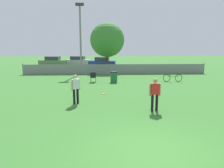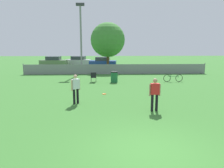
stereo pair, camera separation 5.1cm
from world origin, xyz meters
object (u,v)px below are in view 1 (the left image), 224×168
parked_car_silver (78,61)px  light_pole (80,32)px  player_thrower_red (155,92)px  frisbee_disc (104,94)px  player_receiver_white (76,87)px  bicycle_sideline (173,78)px  trash_bin (114,77)px  folding_chair_sideline (93,77)px  parked_car_olive (53,61)px  parked_car_blue (102,62)px  tree_near_pole (107,40)px

parked_car_silver → light_pole: bearing=-70.3°
player_thrower_red → frisbee_disc: player_thrower_red is taller
player_receiver_white → bicycle_sideline: player_receiver_white is taller
bicycle_sideline → parked_car_silver: size_ratio=0.40×
frisbee_disc → trash_bin: trash_bin is taller
player_receiver_white → bicycle_sideline: bearing=3.7°
player_thrower_red → player_receiver_white: 4.26m
folding_chair_sideline → parked_car_olive: (-6.75, 15.07, 0.24)m
frisbee_disc → trash_bin: size_ratio=0.27×
parked_car_olive → player_thrower_red: bearing=-63.4°
folding_chair_sideline → parked_car_blue: bearing=-93.7°
player_receiver_white → parked_car_silver: 24.17m
parked_car_blue → light_pole: bearing=-100.1°
parked_car_olive → parked_car_silver: (3.60, 1.82, -0.04)m
player_thrower_red → parked_car_silver: size_ratio=0.38×
parked_car_olive → parked_car_blue: (7.57, -1.43, -0.03)m
folding_chair_sideline → bicycle_sideline: (7.00, -0.12, -0.15)m
frisbee_disc → parked_car_blue: (-0.08, 18.47, 0.68)m
light_pole → frisbee_disc: 11.94m
player_thrower_red → trash_bin: 8.65m
bicycle_sideline → player_thrower_red: bearing=-113.1°
tree_near_pole → player_thrower_red: tree_near_pole is taller
bicycle_sideline → trash_bin: (-5.20, -0.06, 0.14)m
frisbee_disc → parked_car_olive: (-7.65, 19.90, 0.71)m
player_receiver_white → tree_near_pole: bearing=43.7°
trash_bin → light_pole: bearing=119.0°
trash_bin → parked_car_olive: bearing=119.3°
light_pole → parked_car_blue: bearing=72.7°
player_receiver_white → folding_chair_sideline: size_ratio=1.87×
light_pole → trash_bin: (3.38, -6.10, -4.10)m
player_receiver_white → trash_bin: 7.41m
folding_chair_sideline → parked_car_blue: (0.82, 13.64, 0.21)m
light_pole → trash_bin: 8.08m
folding_chair_sideline → trash_bin: 1.81m
light_pole → tree_near_pole: 4.34m
tree_near_pole → player_receiver_white: size_ratio=3.69×
parked_car_olive → folding_chair_sideline: bearing=-62.2°
player_thrower_red → parked_car_silver: (-6.46, 25.57, -0.26)m
trash_bin → parked_car_blue: size_ratio=0.23×
tree_near_pole → parked_car_silver: 9.73m
trash_bin → parked_car_olive: (-8.55, 15.25, 0.25)m
tree_near_pole → player_thrower_red: size_ratio=3.69×
light_pole → frisbee_disc: bearing=-77.0°
player_thrower_red → frisbee_disc: bearing=118.3°
player_thrower_red → parked_car_silver: 26.38m
light_pole → frisbee_disc: (2.48, -10.75, -4.56)m
tree_near_pole → folding_chair_sideline: bearing=-99.3°
parked_car_blue → folding_chair_sideline: bearing=-86.3°
light_pole → parked_car_blue: 8.96m
player_receiver_white → parked_car_blue: player_receiver_white is taller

